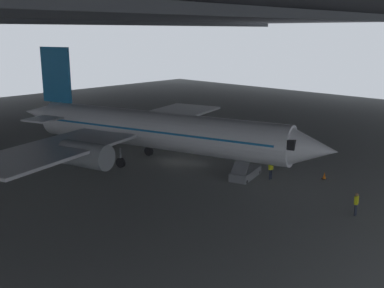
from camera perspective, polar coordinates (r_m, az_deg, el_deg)
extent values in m
plane|color=slate|center=(42.20, -2.18, -2.60)|extent=(110.00, 110.00, 0.00)
cube|color=#38383D|center=(51.28, -13.53, 16.11)|extent=(121.00, 99.00, 1.20)
cube|color=#4C4F54|center=(33.43, 11.37, 15.81)|extent=(115.50, 0.50, 0.70)
cube|color=#4C4F54|center=(65.68, -21.60, 14.12)|extent=(115.50, 0.50, 0.70)
cylinder|color=white|center=(41.45, -4.48, 1.76)|extent=(9.83, 25.18, 3.38)
cone|color=white|center=(35.93, 14.75, -0.59)|extent=(4.25, 4.78, 3.31)
cube|color=black|center=(36.37, 11.54, 0.46)|extent=(3.39, 3.03, 0.74)
cone|color=white|center=(50.37, -18.10, 3.68)|extent=(4.18, 5.97, 2.87)
cube|color=#1972B2|center=(48.32, -16.70, 8.31)|extent=(1.19, 3.62, 5.53)
cube|color=white|center=(49.88, -13.72, 4.08)|extent=(4.87, 3.79, 0.16)
cube|color=white|center=(46.56, -17.61, 3.13)|extent=(4.87, 3.79, 0.16)
cube|color=white|center=(50.91, -2.95, 3.69)|extent=(15.24, 9.62, 0.24)
cylinder|color=#9EA3A8|center=(48.66, -2.14, 2.51)|extent=(3.17, 4.78, 2.09)
cube|color=white|center=(37.49, -17.07, -0.68)|extent=(15.24, 9.62, 0.24)
cylinder|color=#9EA3A8|center=(37.57, -13.21, -1.33)|extent=(3.17, 4.78, 2.09)
cube|color=#1972B2|center=(41.40, -4.48, 2.10)|extent=(9.42, 23.42, 0.16)
cylinder|color=#9EA3A8|center=(38.14, 6.29, -2.54)|extent=(0.20, 0.20, 1.15)
cylinder|color=black|center=(38.38, 6.26, -3.68)|extent=(0.52, 0.95, 0.90)
cylinder|color=#9EA3A8|center=(45.10, -5.46, 0.08)|extent=(0.20, 0.20, 1.15)
cylinder|color=black|center=(45.29, -5.44, -0.90)|extent=(0.52, 0.95, 0.90)
cylinder|color=#9EA3A8|center=(41.51, -8.99, -1.25)|extent=(0.20, 0.20, 1.15)
cylinder|color=black|center=(41.73, -8.95, -2.31)|extent=(0.52, 0.95, 0.90)
cube|color=slate|center=(38.75, 6.72, -3.68)|extent=(3.88, 2.39, 0.70)
cube|color=slate|center=(38.26, 6.79, -1.21)|extent=(3.58, 2.13, 2.85)
cube|color=slate|center=(39.42, 7.75, 1.28)|extent=(1.40, 1.54, 0.12)
cylinder|color=black|center=(39.52, 6.96, 2.08)|extent=(0.06, 0.06, 1.00)
cylinder|color=black|center=(39.11, 8.59, 1.90)|extent=(0.06, 0.06, 1.00)
cylinder|color=black|center=(40.36, 6.58, -3.24)|extent=(0.32, 0.19, 0.30)
cylinder|color=black|center=(39.89, 8.45, -3.51)|extent=(0.32, 0.19, 0.30)
cylinder|color=black|center=(37.77, 4.88, -4.42)|extent=(0.32, 0.19, 0.30)
cylinder|color=black|center=(37.26, 6.85, -4.73)|extent=(0.32, 0.19, 0.30)
cylinder|color=#232838|center=(32.62, 19.79, -7.81)|extent=(0.14, 0.14, 0.80)
cylinder|color=#232838|center=(32.78, 19.88, -7.71)|extent=(0.14, 0.14, 0.80)
cube|color=yellow|center=(32.46, 19.94, -6.64)|extent=(0.39, 0.27, 0.56)
cylinder|color=yellow|center=(32.24, 19.83, -6.72)|extent=(0.09, 0.09, 0.54)
cylinder|color=yellow|center=(32.66, 20.05, -6.47)|extent=(0.09, 0.09, 0.54)
sphere|color=#8C6647|center=(32.33, 19.99, -5.98)|extent=(0.22, 0.22, 0.22)
cylinder|color=#232838|center=(38.50, 9.74, -3.81)|extent=(0.14, 0.14, 0.82)
cylinder|color=#232838|center=(38.62, 9.92, -3.76)|extent=(0.14, 0.14, 0.82)
cube|color=yellow|center=(38.35, 9.87, -2.78)|extent=(0.39, 0.28, 0.58)
cylinder|color=yellow|center=(38.18, 9.63, -2.80)|extent=(0.09, 0.09, 0.55)
cylinder|color=yellow|center=(38.50, 10.11, -2.68)|extent=(0.09, 0.09, 0.55)
sphere|color=brown|center=(38.23, 9.90, -2.19)|extent=(0.22, 0.22, 0.22)
cube|color=black|center=(39.73, 16.25, -4.21)|extent=(0.36, 0.36, 0.04)
cone|color=orange|center=(39.64, 16.28, -3.80)|extent=(0.30, 0.30, 0.56)
cube|color=yellow|center=(53.18, -12.25, 1.19)|extent=(1.46, 2.33, 0.70)
cylinder|color=black|center=(53.02, -11.21, 0.84)|extent=(0.23, 0.46, 0.44)
cylinder|color=black|center=(52.32, -12.10, 0.62)|extent=(0.23, 0.46, 0.44)
cylinder|color=black|center=(54.20, -12.35, 1.07)|extent=(0.23, 0.46, 0.44)
cylinder|color=black|center=(53.51, -13.24, 0.85)|extent=(0.23, 0.46, 0.44)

